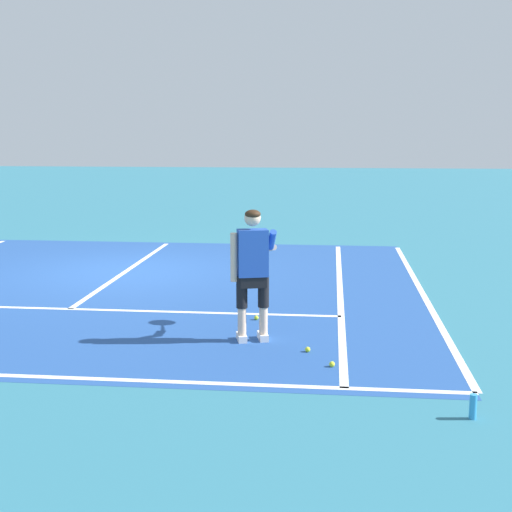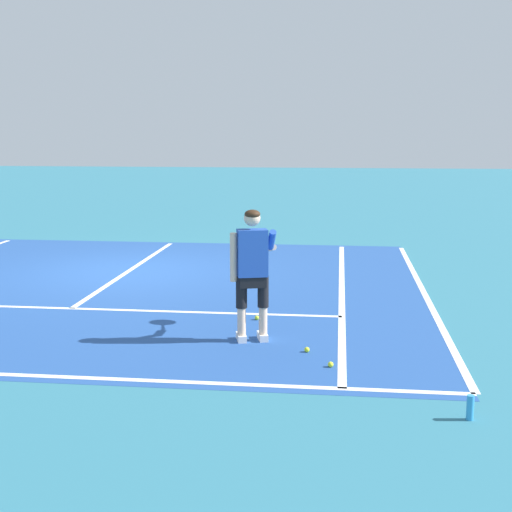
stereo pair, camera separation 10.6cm
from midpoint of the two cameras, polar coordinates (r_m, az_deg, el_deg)
ground_plane at (r=13.97m, az=-10.63°, el=-1.22°), size 80.00×80.00×0.00m
court_inner_surface at (r=12.79m, az=-12.25°, el=-2.31°), size 10.98×9.76×0.00m
line_service at (r=11.22m, az=-14.99°, el=-4.14°), size 8.23×0.10×0.01m
line_centre_service at (r=14.18m, az=-10.38°, el=-1.04°), size 0.10×6.40×0.01m
line_singles_right at (r=12.15m, az=6.53°, el=-2.78°), size 0.10×9.36×0.01m
line_doubles_right at (r=12.24m, az=12.98°, el=-2.88°), size 0.10×9.36×0.01m
tennis_player at (r=9.03m, az=-0.59°, el=-0.79°), size 0.59×1.21×1.71m
tennis_ball_near_feet at (r=8.29m, az=5.77°, el=-8.66°), size 0.07×0.07×0.07m
tennis_ball_by_baseline at (r=8.80m, az=3.83°, el=-7.52°), size 0.07×0.07×0.07m
tennis_ball_mid_court at (r=10.23m, az=-0.27°, el=-4.99°), size 0.07×0.07×0.07m
water_bottle at (r=7.11m, az=16.65°, el=-11.54°), size 0.07×0.07×0.24m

